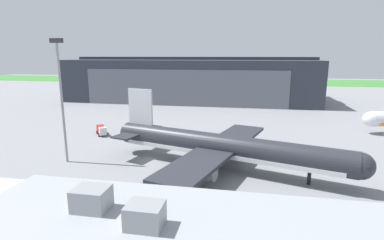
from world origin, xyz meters
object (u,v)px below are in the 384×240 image
object	(u,v)px
airliner_near_left	(224,147)
ops_van	(102,130)
maintenance_hangar	(193,79)
apron_light_mast	(61,93)

from	to	relation	value
airliner_near_left	ops_van	size ratio (longest dim) A/B	8.70
maintenance_hangar	ops_van	bearing A→B (deg)	-99.47
maintenance_hangar	apron_light_mast	distance (m)	86.05
ops_van	airliner_near_left	bearing A→B (deg)	-28.76
airliner_near_left	maintenance_hangar	bearing A→B (deg)	104.13
apron_light_mast	airliner_near_left	bearing A→B (deg)	3.34
maintenance_hangar	apron_light_mast	xyz separation A→B (m)	(-8.22, -85.56, 4.04)
ops_van	maintenance_hangar	bearing A→B (deg)	80.53
airliner_near_left	apron_light_mast	distance (m)	30.72
apron_light_mast	ops_van	bearing A→B (deg)	98.30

